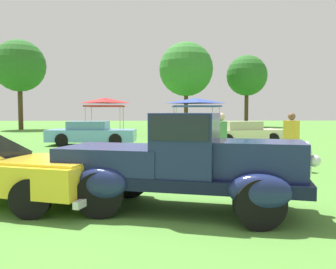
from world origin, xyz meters
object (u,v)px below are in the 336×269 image
object	(u,v)px
spectator_between_cars	(221,141)
canopy_tent_center_field	(195,102)
canopy_tent_left_field	(105,102)
neighbor_convertible	(4,172)
feature_pickup_truck	(183,161)
show_car_skyblue	(91,133)
show_car_cream	(243,133)
spectator_near_truck	(291,139)

from	to	relation	value
spectator_between_cars	canopy_tent_center_field	distance (m)	16.81
spectator_between_cars	canopy_tent_left_field	distance (m)	17.14
neighbor_convertible	canopy_tent_center_field	xyz separation A→B (m)	(5.80, 19.43, 1.85)
feature_pickup_truck	canopy_tent_center_field	world-z (taller)	canopy_tent_center_field
show_car_skyblue	show_car_cream	bearing A→B (deg)	-1.17
feature_pickup_truck	canopy_tent_left_field	world-z (taller)	canopy_tent_left_field
show_car_cream	canopy_tent_center_field	xyz separation A→B (m)	(-1.57, 8.12, 1.83)
feature_pickup_truck	spectator_between_cars	size ratio (longest dim) A/B	2.64
feature_pickup_truck	spectator_between_cars	world-z (taller)	feature_pickup_truck
spectator_between_cars	canopy_tent_center_field	world-z (taller)	canopy_tent_center_field
show_car_skyblue	spectator_near_truck	xyz separation A→B (m)	(7.32, -7.95, 0.31)
neighbor_convertible	canopy_tent_left_field	world-z (taller)	canopy_tent_left_field
canopy_tent_center_field	spectator_near_truck	bearing A→B (deg)	-86.09
canopy_tent_left_field	canopy_tent_center_field	bearing A→B (deg)	4.45
show_car_cream	canopy_tent_center_field	bearing A→B (deg)	100.95
spectator_near_truck	spectator_between_cars	size ratio (longest dim) A/B	1.00
feature_pickup_truck	canopy_tent_left_field	distance (m)	20.14
show_car_cream	canopy_tent_left_field	distance (m)	11.30
canopy_tent_center_field	feature_pickup_truck	bearing A→B (deg)	-96.90
show_car_cream	spectator_between_cars	world-z (taller)	spectator_between_cars
show_car_skyblue	canopy_tent_center_field	xyz separation A→B (m)	(6.23, 7.96, 1.82)
canopy_tent_left_field	spectator_near_truck	bearing A→B (deg)	-63.54
spectator_near_truck	spectator_between_cars	distance (m)	2.37
spectator_near_truck	canopy_tent_center_field	world-z (taller)	canopy_tent_center_field
show_car_skyblue	canopy_tent_center_field	distance (m)	10.27
feature_pickup_truck	show_car_skyblue	distance (m)	12.77
show_car_cream	show_car_skyblue	bearing A→B (deg)	178.83
canopy_tent_left_field	canopy_tent_center_field	world-z (taller)	same
neighbor_convertible	spectator_between_cars	world-z (taller)	spectator_between_cars
neighbor_convertible	canopy_tent_left_field	xyz separation A→B (m)	(-0.77, 18.92, 1.84)
feature_pickup_truck	show_car_skyblue	bearing A→B (deg)	107.26
spectator_between_cars	canopy_tent_left_field	size ratio (longest dim) A/B	0.62
neighbor_convertible	show_car_cream	distance (m)	13.50
spectator_between_cars	canopy_tent_center_field	size ratio (longest dim) A/B	0.50
feature_pickup_truck	canopy_tent_center_field	xyz separation A→B (m)	(2.44, 20.16, 1.56)
spectator_near_truck	canopy_tent_center_field	xyz separation A→B (m)	(-1.09, 15.91, 1.51)
spectator_near_truck	spectator_between_cars	world-z (taller)	same
show_car_cream	spectator_near_truck	xyz separation A→B (m)	(-0.48, -7.79, 0.31)
show_car_cream	spectator_near_truck	world-z (taller)	spectator_near_truck
feature_pickup_truck	spectator_between_cars	xyz separation A→B (m)	(1.29, 3.46, 0.05)
neighbor_convertible	show_car_cream	bearing A→B (deg)	56.90
show_car_skyblue	show_car_cream	world-z (taller)	same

